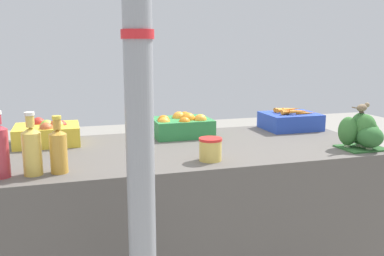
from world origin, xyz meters
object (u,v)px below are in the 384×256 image
object	(u,v)px
juice_bottle_amber	(58,149)
sparrow_bird	(362,107)
carrot_crate	(290,120)
juice_bottle_ruby	(0,149)
juice_bottle_golden	(32,149)
broccoli_pile	(362,132)
apple_crate	(48,133)
pickle_jar	(210,149)
support_pole	(138,48)
orange_crate	(181,126)

from	to	relation	value
juice_bottle_amber	sparrow_bird	world-z (taller)	juice_bottle_amber
carrot_crate	juice_bottle_ruby	size ratio (longest dim) A/B	1.23
juice_bottle_amber	juice_bottle_golden	bearing A→B (deg)	180.00
carrot_crate	broccoli_pile	world-z (taller)	broccoli_pile
carrot_crate	broccoli_pile	size ratio (longest dim) A/B	1.46
apple_crate	juice_bottle_golden	size ratio (longest dim) A/B	1.28
juice_bottle_golden	juice_bottle_amber	world-z (taller)	juice_bottle_golden
apple_crate	juice_bottle_amber	xyz separation A→B (m)	(0.06, -0.58, 0.04)
pickle_jar	juice_bottle_amber	bearing A→B (deg)	-179.83
juice_bottle_golden	pickle_jar	bearing A→B (deg)	0.15
juice_bottle_ruby	juice_bottle_golden	xyz separation A→B (m)	(0.12, 0.00, -0.01)
apple_crate	juice_bottle_golden	xyz separation A→B (m)	(-0.04, -0.58, 0.05)
support_pole	pickle_jar	bearing A→B (deg)	48.63
pickle_jar	sparrow_bird	distance (m)	0.86
apple_crate	juice_bottle_ruby	size ratio (longest dim) A/B	1.23
orange_crate	pickle_jar	size ratio (longest dim) A/B	3.09
juice_bottle_golden	support_pole	bearing A→B (deg)	-51.13
juice_bottle_ruby	orange_crate	bearing A→B (deg)	31.94
pickle_jar	juice_bottle_ruby	bearing A→B (deg)	-179.87
broccoli_pile	juice_bottle_golden	xyz separation A→B (m)	(-1.62, 0.00, 0.02)
apple_crate	pickle_jar	bearing A→B (deg)	-38.02
carrot_crate	broccoli_pile	distance (m)	0.59
broccoli_pile	sparrow_bird	distance (m)	0.13
orange_crate	broccoli_pile	bearing A→B (deg)	-34.97
support_pole	juice_bottle_golden	xyz separation A→B (m)	(-0.37, 0.46, -0.41)
orange_crate	juice_bottle_golden	distance (m)	0.99
orange_crate	juice_bottle_golden	world-z (taller)	juice_bottle_golden
support_pole	broccoli_pile	xyz separation A→B (m)	(1.25, 0.46, -0.44)
juice_bottle_golden	pickle_jar	world-z (taller)	juice_bottle_golden
carrot_crate	juice_bottle_ruby	world-z (taller)	juice_bottle_ruby
juice_bottle_ruby	pickle_jar	xyz separation A→B (m)	(0.91, 0.00, -0.06)
support_pole	juice_bottle_golden	size ratio (longest dim) A/B	9.82
broccoli_pile	juice_bottle_ruby	distance (m)	1.75
orange_crate	juice_bottle_golden	bearing A→B (deg)	-144.29
orange_crate	broccoli_pile	size ratio (longest dim) A/B	1.46
carrot_crate	juice_bottle_golden	xyz separation A→B (m)	(-1.53, -0.58, 0.05)
orange_crate	apple_crate	bearing A→B (deg)	179.61
apple_crate	juice_bottle_ruby	world-z (taller)	juice_bottle_ruby
orange_crate	juice_bottle_ruby	size ratio (longest dim) A/B	1.23
broccoli_pile	sparrow_bird	xyz separation A→B (m)	(0.00, 0.02, 0.13)
juice_bottle_golden	juice_bottle_amber	size ratio (longest dim) A/B	1.08
juice_bottle_ruby	juice_bottle_amber	xyz separation A→B (m)	(0.23, -0.00, -0.02)
apple_crate	juice_bottle_ruby	xyz separation A→B (m)	(-0.17, -0.58, 0.06)
support_pole	juice_bottle_amber	distance (m)	0.68
sparrow_bird	juice_bottle_golden	bearing A→B (deg)	163.60
broccoli_pile	juice_bottle_golden	size ratio (longest dim) A/B	0.87
support_pole	broccoli_pile	world-z (taller)	support_pole
orange_crate	juice_bottle_ruby	distance (m)	1.09
juice_bottle_golden	sparrow_bird	xyz separation A→B (m)	(1.63, 0.02, 0.10)
apple_crate	carrot_crate	world-z (taller)	apple_crate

